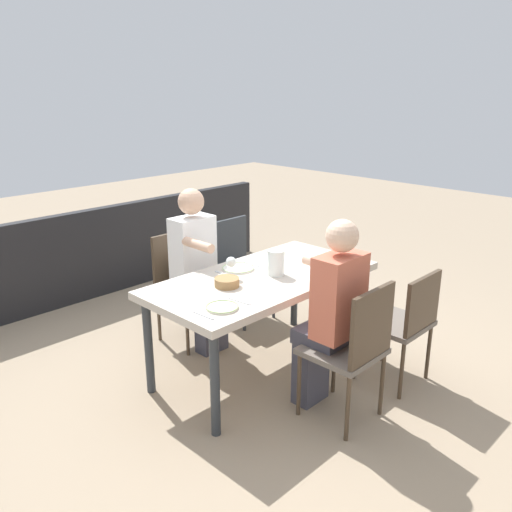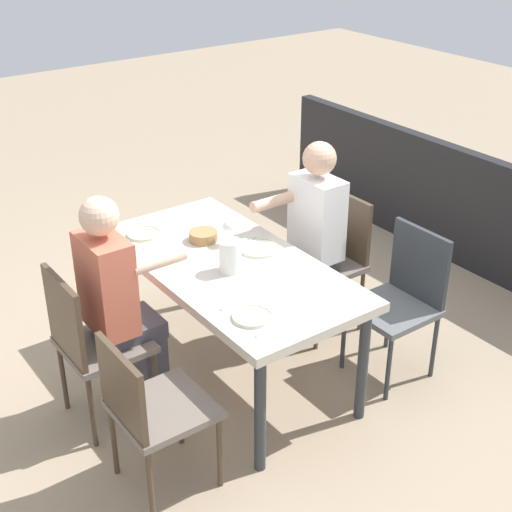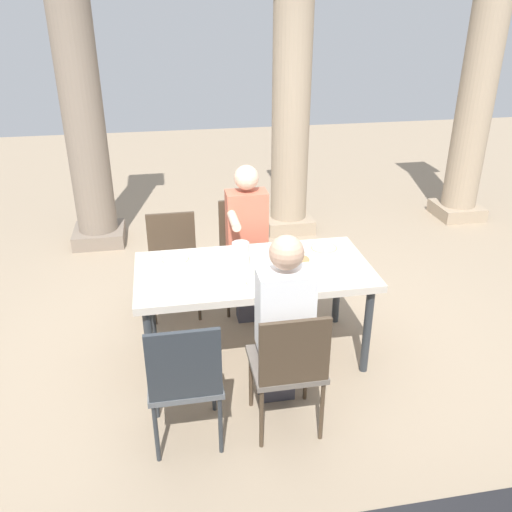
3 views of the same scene
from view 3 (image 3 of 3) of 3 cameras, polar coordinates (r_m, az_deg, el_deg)
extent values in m
plane|color=gray|center=(4.29, -0.22, -10.32)|extent=(16.00, 16.00, 0.00)
cube|color=beige|center=(3.90, -0.24, -1.65)|extent=(1.70, 0.85, 0.05)
cylinder|color=#2D3338|center=(4.34, -11.16, -4.82)|extent=(0.06, 0.06, 0.70)
cylinder|color=#2D3338|center=(4.55, 8.62, -3.08)|extent=(0.06, 0.06, 0.70)
cylinder|color=#2D3338|center=(3.76, -11.12, -10.10)|extent=(0.06, 0.06, 0.70)
cylinder|color=#2D3338|center=(4.00, 11.71, -7.76)|extent=(0.06, 0.06, 0.70)
cube|color=#6A6158|center=(4.66, -8.72, -0.99)|extent=(0.44, 0.44, 0.04)
cube|color=#473828|center=(4.76, -8.98, 2.24)|extent=(0.42, 0.03, 0.40)
cylinder|color=#473828|center=(4.61, -10.79, -4.82)|extent=(0.03, 0.03, 0.43)
cylinder|color=#473828|center=(4.61, -6.07, -4.44)|extent=(0.03, 0.03, 0.43)
cylinder|color=#473828|center=(4.94, -10.83, -2.60)|extent=(0.03, 0.03, 0.43)
cylinder|color=#473828|center=(4.94, -6.44, -2.26)|extent=(0.03, 0.03, 0.43)
cube|color=#5B5E61|center=(3.37, -7.60, -12.66)|extent=(0.44, 0.44, 0.04)
cube|color=#2D3338|center=(3.07, -7.62, -11.58)|extent=(0.42, 0.03, 0.46)
cylinder|color=#2D3338|center=(3.67, -4.52, -13.42)|extent=(0.03, 0.03, 0.43)
cylinder|color=#2D3338|center=(3.66, -10.62, -13.91)|extent=(0.03, 0.03, 0.43)
cylinder|color=#2D3338|center=(3.38, -3.79, -17.44)|extent=(0.03, 0.03, 0.43)
cylinder|color=#2D3338|center=(3.38, -10.53, -17.99)|extent=(0.03, 0.03, 0.43)
cube|color=#6A6158|center=(4.70, -1.06, -0.20)|extent=(0.44, 0.44, 0.04)
cube|color=#473828|center=(4.79, -1.47, 3.35)|extent=(0.42, 0.03, 0.47)
cylinder|color=#473828|center=(4.63, -2.98, -4.09)|extent=(0.03, 0.03, 0.45)
cylinder|color=#473828|center=(4.68, 1.65, -3.68)|extent=(0.03, 0.03, 0.45)
cylinder|color=#473828|center=(4.96, -3.56, -1.94)|extent=(0.03, 0.03, 0.45)
cylinder|color=#473828|center=(5.01, 0.76, -1.58)|extent=(0.03, 0.03, 0.45)
cube|color=#6A6158|center=(3.42, 3.18, -11.37)|extent=(0.44, 0.44, 0.04)
cube|color=#473828|center=(3.13, 4.13, -10.30)|extent=(0.42, 0.03, 0.44)
cylinder|color=#473828|center=(3.75, 5.31, -12.22)|extent=(0.03, 0.03, 0.44)
cylinder|color=#473828|center=(3.69, -0.55, -12.92)|extent=(0.03, 0.03, 0.44)
cylinder|color=#473828|center=(3.48, 7.00, -15.99)|extent=(0.03, 0.03, 0.44)
cylinder|color=#473828|center=(3.40, 0.58, -16.86)|extent=(0.03, 0.03, 0.44)
cube|color=#3F3F4C|center=(4.60, -0.53, -4.16)|extent=(0.24, 0.14, 0.46)
cube|color=#3F3F4C|center=(4.55, -0.74, -0.54)|extent=(0.28, 0.32, 0.10)
cube|color=#CC664C|center=(4.52, -1.00, 3.65)|extent=(0.34, 0.20, 0.53)
sphere|color=beige|center=(4.38, -1.04, 8.33)|extent=(0.20, 0.20, 0.20)
cylinder|color=beige|center=(4.23, -2.35, 3.78)|extent=(0.07, 0.30, 0.07)
cube|color=#3F3F4C|center=(3.76, 2.18, -11.84)|extent=(0.24, 0.14, 0.46)
cube|color=#3F3F4C|center=(3.53, 2.57, -9.12)|extent=(0.28, 0.32, 0.10)
cube|color=white|center=(3.27, 3.10, -5.72)|extent=(0.34, 0.20, 0.52)
sphere|color=tan|center=(3.08, 3.27, 0.37)|extent=(0.21, 0.21, 0.21)
cylinder|color=tan|center=(3.44, 4.51, -1.81)|extent=(0.07, 0.30, 0.07)
cube|color=gray|center=(6.38, -16.26, 2.16)|extent=(0.55, 0.55, 0.16)
cylinder|color=gray|center=(5.97, -18.05, 15.25)|extent=(0.43, 0.43, 2.79)
cube|color=tan|center=(6.50, 3.41, 3.63)|extent=(0.55, 0.55, 0.16)
cylinder|color=tan|center=(6.11, 3.76, 15.83)|extent=(0.42, 0.42, 2.63)
cube|color=tan|center=(7.32, 20.52, 4.57)|extent=(0.54, 0.54, 0.16)
cylinder|color=tan|center=(6.97, 22.34, 15.33)|extent=(0.42, 0.42, 2.64)
cylinder|color=white|center=(4.05, -8.57, -0.35)|extent=(0.20, 0.20, 0.01)
torus|color=#A4C786|center=(4.05, -8.58, -0.26)|extent=(0.20, 0.20, 0.01)
cube|color=silver|center=(4.05, -10.68, -0.55)|extent=(0.02, 0.17, 0.01)
cube|color=silver|center=(4.06, -6.46, -0.22)|extent=(0.02, 0.17, 0.01)
cylinder|color=white|center=(3.69, 0.74, -2.78)|extent=(0.24, 0.24, 0.01)
torus|color=#A4C786|center=(3.69, 0.74, -2.69)|extent=(0.24, 0.24, 0.01)
cylinder|color=white|center=(3.81, 2.87, -1.92)|extent=(0.06, 0.06, 0.00)
cylinder|color=white|center=(3.79, 2.88, -1.34)|extent=(0.01, 0.01, 0.08)
sphere|color=white|center=(3.76, 2.91, -0.32)|extent=(0.07, 0.07, 0.07)
cube|color=silver|center=(3.67, -1.56, -3.02)|extent=(0.02, 0.17, 0.01)
cube|color=silver|center=(3.72, 3.01, -2.62)|extent=(0.02, 0.17, 0.01)
cylinder|color=silver|center=(4.22, 7.21, 0.82)|extent=(0.20, 0.20, 0.01)
torus|color=#A0BE77|center=(4.21, 7.21, 0.90)|extent=(0.20, 0.20, 0.01)
cube|color=silver|center=(4.18, 5.24, 0.63)|extent=(0.03, 0.17, 0.01)
cube|color=silver|center=(4.26, 9.13, 0.93)|extent=(0.03, 0.17, 0.01)
cylinder|color=white|center=(3.88, -1.64, 0.14)|extent=(0.12, 0.12, 0.19)
cylinder|color=#EFEAC6|center=(3.89, -1.63, -0.23)|extent=(0.11, 0.11, 0.12)
cylinder|color=#9E7547|center=(3.91, 4.44, -0.73)|extent=(0.17, 0.17, 0.06)
camera|label=1|loc=(6.71, 19.44, 20.54)|focal=37.22mm
camera|label=2|loc=(5.96, -37.92, 22.73)|focal=51.39mm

